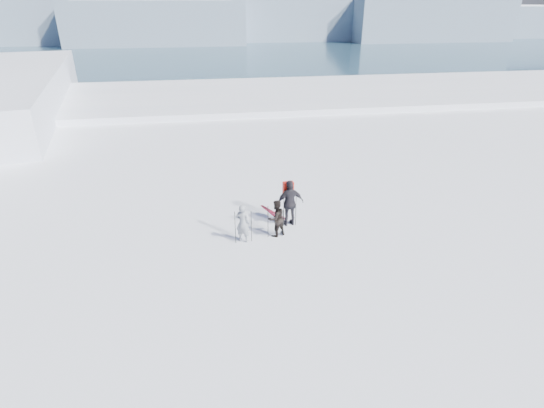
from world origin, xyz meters
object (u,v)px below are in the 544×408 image
Objects in this scene: skier_dark at (276,218)px; skis_loose at (273,213)px; skier_pack at (290,203)px; skier_grey at (243,223)px.

skier_dark is 2.07m from skis_loose.
skier_pack is (0.70, 0.79, 0.23)m from skier_dark.
skis_loose is at bearing -121.59° from skier_dark.
skier_grey is at bearing -16.93° from skier_dark.
skier_grey reaches higher than skier_dark.
skier_dark is at bearing -141.96° from skier_grey.
skier_dark reaches higher than skis_loose.
skier_grey reaches higher than skis_loose.
skier_pack is 1.21× the size of skis_loose.
skier_pack is at bearing -65.29° from skis_loose.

